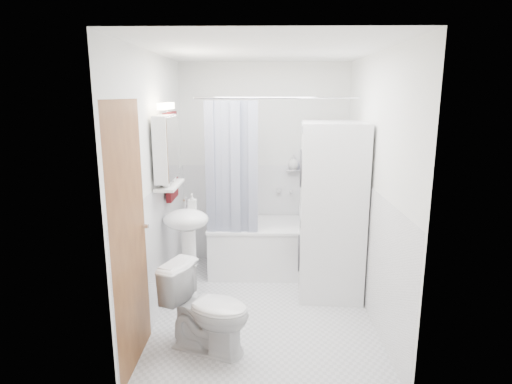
{
  "coord_description": "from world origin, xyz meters",
  "views": [
    {
      "loc": [
        -0.01,
        -3.81,
        2.02
      ],
      "look_at": [
        -0.08,
        0.15,
        1.13
      ],
      "focal_mm": 30.0,
      "sensor_mm": 36.0,
      "label": 1
    }
  ],
  "objects_px": {
    "toilet": "(208,310)",
    "bathtub": "(275,245)",
    "sink": "(187,234)",
    "washer_dryer": "(331,211)"
  },
  "relations": [
    {
      "from": "toilet",
      "to": "bathtub",
      "type": "bearing_deg",
      "value": 2.11
    },
    {
      "from": "sink",
      "to": "washer_dryer",
      "type": "distance_m",
      "value": 1.46
    },
    {
      "from": "bathtub",
      "to": "sink",
      "type": "bearing_deg",
      "value": -138.76
    },
    {
      "from": "bathtub",
      "to": "toilet",
      "type": "height_order",
      "value": "toilet"
    },
    {
      "from": "bathtub",
      "to": "washer_dryer",
      "type": "bearing_deg",
      "value": -45.75
    },
    {
      "from": "bathtub",
      "to": "washer_dryer",
      "type": "xyz_separation_m",
      "value": [
        0.55,
        -0.57,
        0.57
      ]
    },
    {
      "from": "sink",
      "to": "bathtub",
      "type": "bearing_deg",
      "value": 41.24
    },
    {
      "from": "bathtub",
      "to": "washer_dryer",
      "type": "distance_m",
      "value": 0.98
    },
    {
      "from": "sink",
      "to": "toilet",
      "type": "relative_size",
      "value": 1.46
    },
    {
      "from": "bathtub",
      "to": "sink",
      "type": "relative_size",
      "value": 1.45
    }
  ]
}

